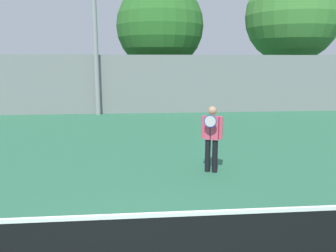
{
  "coord_description": "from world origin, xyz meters",
  "views": [
    {
      "loc": [
        0.19,
        -3.55,
        2.77
      ],
      "look_at": [
        1.0,
        5.57,
        0.98
      ],
      "focal_mm": 35.0,
      "sensor_mm": 36.0,
      "label": 1
    }
  ],
  "objects": [
    {
      "name": "tree_green_broad",
      "position": [
        10.45,
        18.37,
        5.78
      ],
      "size": [
        6.17,
        6.17,
        8.88
      ],
      "color": "brown",
      "rests_on": "ground_plane"
    },
    {
      "name": "back_fence",
      "position": [
        0.0,
        14.47,
        1.59
      ],
      "size": [
        35.5,
        0.06,
        3.17
      ],
      "color": "gray",
      "rests_on": "ground_plane"
    },
    {
      "name": "tree_green_tall",
      "position": [
        1.56,
        17.45,
        4.95
      ],
      "size": [
        5.37,
        5.37,
        7.64
      ],
      "color": "brown",
      "rests_on": "ground_plane"
    },
    {
      "name": "tennis_player",
      "position": [
        2.0,
        4.37,
        0.96
      ],
      "size": [
        0.51,
        0.49,
        1.7
      ],
      "rotation": [
        0.0,
        0.0,
        -0.39
      ],
      "color": "black",
      "rests_on": "ground_plane"
    }
  ]
}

